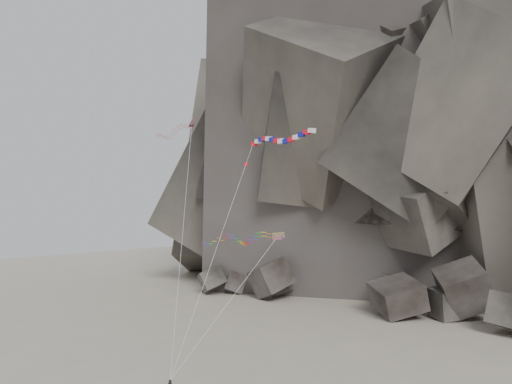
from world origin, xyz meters
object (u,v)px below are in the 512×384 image
Objects in this scene: parafoil_kite at (235,239)px; pennant_kite at (231,206)px; banner_kite at (279,140)px; delta_kite at (171,133)px.

pennant_kite is at bearing 142.03° from parafoil_kite.
pennant_kite reaches higher than parafoil_kite.
banner_kite is 11.81m from parafoil_kite.
pennant_kite is (12.97, -2.75, -9.75)m from delta_kite.
pennant_kite is (-1.31, 0.79, 3.50)m from parafoil_kite.
parafoil_kite is at bearing -118.40° from banner_kite.
banner_kite reaches higher than parafoil_kite.
pennant_kite is at bearing -134.66° from banner_kite.
parafoil_kite is 0.64× the size of pennant_kite.
pennant_kite is at bearing -19.62° from delta_kite.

